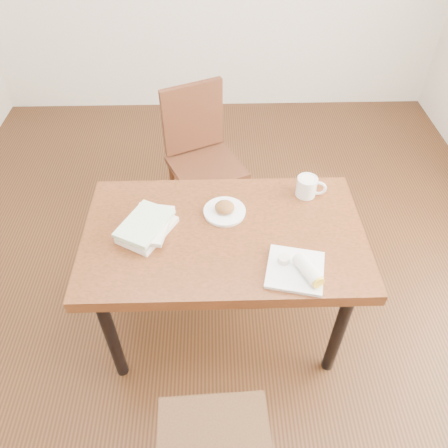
{
  "coord_description": "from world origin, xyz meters",
  "views": [
    {
      "loc": [
        -0.04,
        -1.39,
        2.18
      ],
      "look_at": [
        0.0,
        0.0,
        0.8
      ],
      "focal_mm": 35.0,
      "sensor_mm": 36.0,
      "label": 1
    }
  ],
  "objects_px": {
    "coffee_mug": "(308,186)",
    "book_stack": "(147,226)",
    "chair_far": "(201,151)",
    "plate_burrito": "(299,270)",
    "table": "(224,244)",
    "plate_scone": "(225,210)"
  },
  "relations": [
    {
      "from": "plate_scone",
      "to": "coffee_mug",
      "type": "xyz_separation_m",
      "value": [
        0.41,
        0.13,
        0.03
      ]
    },
    {
      "from": "coffee_mug",
      "to": "book_stack",
      "type": "bearing_deg",
      "value": -162.66
    },
    {
      "from": "chair_far",
      "to": "plate_burrito",
      "type": "relative_size",
      "value": 3.41
    },
    {
      "from": "plate_scone",
      "to": "plate_burrito",
      "type": "xyz_separation_m",
      "value": [
        0.3,
        -0.38,
        0.0
      ]
    },
    {
      "from": "chair_far",
      "to": "table",
      "type": "bearing_deg",
      "value": -82.46
    },
    {
      "from": "plate_scone",
      "to": "book_stack",
      "type": "distance_m",
      "value": 0.37
    },
    {
      "from": "table",
      "to": "plate_burrito",
      "type": "relative_size",
      "value": 4.59
    },
    {
      "from": "table",
      "to": "chair_far",
      "type": "distance_m",
      "value": 0.94
    },
    {
      "from": "coffee_mug",
      "to": "book_stack",
      "type": "relative_size",
      "value": 0.47
    },
    {
      "from": "plate_scone",
      "to": "table",
      "type": "bearing_deg",
      "value": -92.86
    },
    {
      "from": "chair_far",
      "to": "book_stack",
      "type": "xyz_separation_m",
      "value": [
        -0.22,
        -0.92,
        0.24
      ]
    },
    {
      "from": "table",
      "to": "plate_burrito",
      "type": "height_order",
      "value": "plate_burrito"
    },
    {
      "from": "plate_burrito",
      "to": "chair_far",
      "type": "bearing_deg",
      "value": 109.89
    },
    {
      "from": "table",
      "to": "book_stack",
      "type": "distance_m",
      "value": 0.37
    },
    {
      "from": "plate_burrito",
      "to": "book_stack",
      "type": "bearing_deg",
      "value": 158.03
    },
    {
      "from": "coffee_mug",
      "to": "plate_burrito",
      "type": "height_order",
      "value": "coffee_mug"
    },
    {
      "from": "table",
      "to": "chair_far",
      "type": "relative_size",
      "value": 1.35
    },
    {
      "from": "table",
      "to": "plate_scone",
      "type": "height_order",
      "value": "plate_scone"
    },
    {
      "from": "coffee_mug",
      "to": "table",
      "type": "bearing_deg",
      "value": -149.15
    },
    {
      "from": "plate_scone",
      "to": "plate_burrito",
      "type": "relative_size",
      "value": 0.72
    },
    {
      "from": "table",
      "to": "plate_scone",
      "type": "bearing_deg",
      "value": 87.14
    },
    {
      "from": "chair_far",
      "to": "plate_burrito",
      "type": "xyz_separation_m",
      "value": [
        0.43,
        -1.18,
        0.23
      ]
    }
  ]
}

